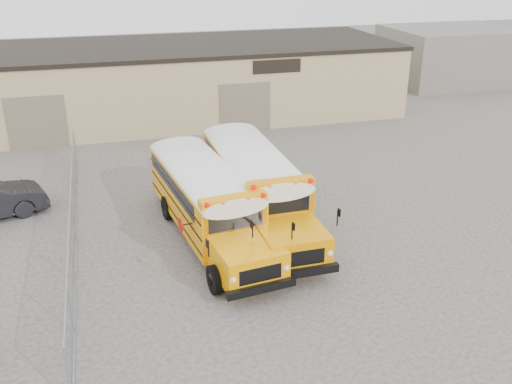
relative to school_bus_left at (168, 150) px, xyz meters
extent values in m
plane|color=#423E3C|center=(1.64, -7.99, -1.65)|extent=(120.00, 120.00, 0.00)
cube|color=tan|center=(1.64, 12.01, 0.60)|extent=(30.00, 10.00, 4.50)
cube|color=black|center=(1.64, 12.01, 2.90)|extent=(30.20, 10.20, 0.25)
cube|color=black|center=(7.64, 6.99, 2.25)|extent=(3.00, 0.08, 0.80)
cube|color=gray|center=(-6.36, 6.99, -0.15)|extent=(3.20, 0.08, 3.00)
cube|color=gray|center=(5.64, 6.99, -0.15)|extent=(3.20, 0.08, 3.00)
cylinder|color=gray|center=(-4.36, -13.99, -0.75)|extent=(0.07, 0.07, 1.80)
cylinder|color=gray|center=(-4.36, -10.99, -0.75)|extent=(0.07, 0.07, 1.80)
cylinder|color=gray|center=(-4.36, -7.99, -0.75)|extent=(0.07, 0.07, 1.80)
cylinder|color=gray|center=(-4.36, -4.99, -0.75)|extent=(0.07, 0.07, 1.80)
cylinder|color=gray|center=(-4.36, -1.99, -0.75)|extent=(0.07, 0.07, 1.80)
cylinder|color=gray|center=(-4.36, 1.01, -0.75)|extent=(0.07, 0.07, 1.80)
cylinder|color=gray|center=(-4.36, 4.01, -0.75)|extent=(0.07, 0.07, 1.80)
cylinder|color=gray|center=(-4.36, -4.99, 0.13)|extent=(0.05, 18.00, 0.05)
cylinder|color=gray|center=(-4.36, -4.99, -1.60)|extent=(0.05, 18.00, 0.05)
cube|color=gray|center=(-4.36, -4.99, -0.75)|extent=(0.02, 18.00, 1.70)
cube|color=slate|center=(25.64, 16.01, 0.55)|extent=(10.00, 8.00, 4.40)
cube|color=#FF9B00|center=(-0.05, 0.42, -0.17)|extent=(3.30, 7.55, 1.97)
cube|color=#FF9B00|center=(0.54, -4.26, -0.60)|extent=(2.36, 2.36, 1.11)
cube|color=black|center=(0.40, -3.19, 0.39)|extent=(1.96, 0.30, 0.72)
cube|color=white|center=(-0.05, 0.42, 0.96)|extent=(3.31, 7.63, 0.38)
cube|color=#FF9B00|center=(0.37, -2.97, 0.99)|extent=(2.40, 0.77, 0.35)
sphere|color=#E50705|center=(-0.60, -3.31, 1.11)|extent=(0.19, 0.19, 0.19)
sphere|color=#E50705|center=(1.40, -3.06, 1.11)|extent=(0.19, 0.19, 0.19)
sphere|color=orange|center=(-0.05, -3.25, 1.11)|extent=(0.19, 0.19, 0.19)
sphere|color=orange|center=(0.85, -3.13, 1.11)|extent=(0.19, 0.19, 0.19)
cube|color=black|center=(0.68, -5.38, -1.04)|extent=(2.36, 0.50, 0.27)
cube|color=black|center=(-0.52, 4.10, -1.04)|extent=(2.36, 0.48, 0.27)
cube|color=black|center=(-0.05, 0.42, -0.24)|extent=(3.32, 7.41, 0.06)
cube|color=black|center=(-0.09, 0.70, 0.39)|extent=(3.18, 6.41, 0.60)
cylinder|color=black|center=(-0.61, -4.30, -1.15)|extent=(0.39, 1.03, 1.00)
cylinder|color=black|center=(1.66, -4.01, -1.15)|extent=(0.39, 1.03, 1.00)
cylinder|color=black|center=(-1.37, 1.73, -1.15)|extent=(0.39, 1.03, 1.00)
cylinder|color=black|center=(0.90, 2.01, -1.15)|extent=(0.39, 1.03, 1.00)
cylinder|color=#BF0505|center=(-1.36, -2.27, -0.05)|extent=(0.10, 0.54, 0.54)
cube|color=orange|center=(2.88, 1.56, -0.10)|extent=(2.59, 7.67, 2.06)
cube|color=orange|center=(2.93, -3.37, -0.55)|extent=(2.24, 2.24, 1.16)
cube|color=black|center=(2.92, -2.25, 0.48)|extent=(2.06, 0.08, 0.75)
cube|color=white|center=(2.88, 1.56, 1.08)|extent=(2.59, 7.75, 0.40)
cube|color=orange|center=(2.91, -2.01, 1.11)|extent=(2.47, 0.53, 0.36)
sphere|color=#E50705|center=(1.86, -2.26, 1.23)|extent=(0.20, 0.20, 0.20)
sphere|color=#E50705|center=(3.97, -2.24, 1.23)|extent=(0.20, 0.20, 0.20)
sphere|color=orange|center=(2.44, -2.25, 1.23)|extent=(0.20, 0.20, 0.20)
sphere|color=orange|center=(3.39, -2.24, 1.23)|extent=(0.20, 0.20, 0.20)
cube|color=black|center=(2.94, -4.56, -1.01)|extent=(2.47, 0.25, 0.28)
cube|color=black|center=(2.84, 5.44, -1.01)|extent=(2.47, 0.23, 0.28)
cube|color=black|center=(2.88, 1.56, -0.17)|extent=(2.63, 7.52, 0.06)
cube|color=black|center=(2.87, 1.86, 0.48)|extent=(2.61, 6.46, 0.62)
cylinder|color=black|center=(1.73, -3.27, -1.13)|extent=(0.29, 1.05, 1.05)
cylinder|color=black|center=(4.12, -3.25, -1.13)|extent=(0.29, 1.05, 1.05)
cylinder|color=black|center=(1.66, 3.07, -1.13)|extent=(0.29, 1.05, 1.05)
cylinder|color=black|center=(4.06, 3.10, -1.13)|extent=(0.29, 1.05, 1.05)
cylinder|color=#BF0505|center=(1.19, -1.08, 0.03)|extent=(0.04, 0.56, 0.56)
cube|color=black|center=(0.61, -7.53, -1.16)|extent=(1.11, 1.03, 0.99)
sphere|color=black|center=(0.61, -7.53, -0.71)|extent=(1.09, 1.09, 1.09)
camera|label=1|loc=(-2.93, -25.80, 8.93)|focal=40.00mm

